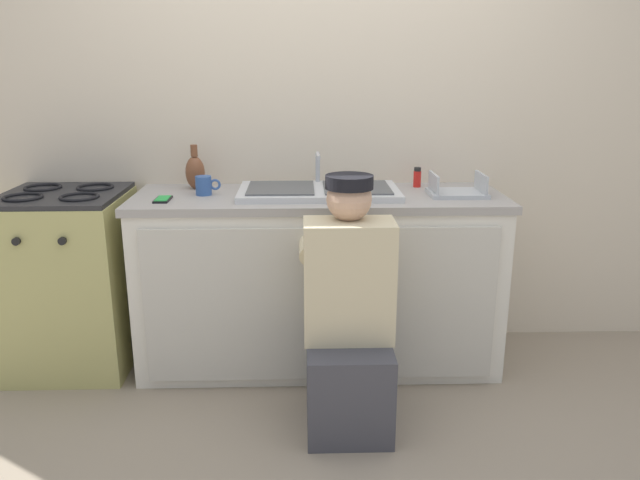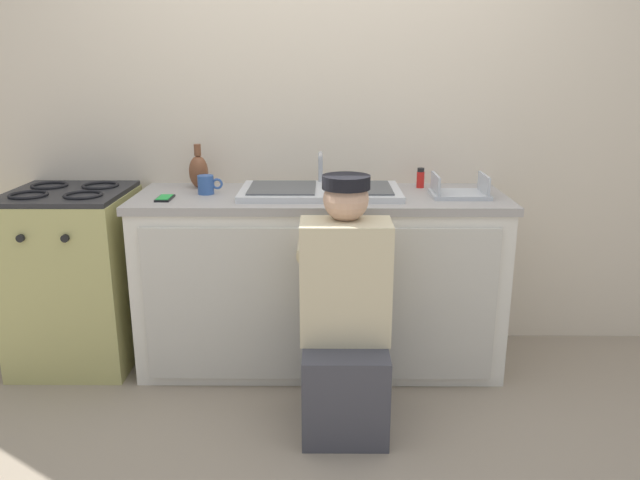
# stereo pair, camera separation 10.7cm
# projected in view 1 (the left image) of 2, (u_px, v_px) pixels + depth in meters

# --- Properties ---
(ground_plane) EXTENTS (12.00, 12.00, 0.00)m
(ground_plane) POSITION_uv_depth(u_px,v_px,m) (321.00, 386.00, 3.10)
(ground_plane) COLOR gray
(back_wall) EXTENTS (6.00, 0.10, 2.50)m
(back_wall) POSITION_uv_depth(u_px,v_px,m) (317.00, 119.00, 3.38)
(back_wall) COLOR beige
(back_wall) RESTS_ON ground_plane
(counter_cabinet) EXTENTS (1.82, 0.62, 0.87)m
(counter_cabinet) POSITION_uv_depth(u_px,v_px,m) (319.00, 284.00, 3.26)
(counter_cabinet) COLOR silver
(counter_cabinet) RESTS_ON ground_plane
(countertop) EXTENTS (1.86, 0.62, 0.04)m
(countertop) POSITION_uv_depth(u_px,v_px,m) (319.00, 198.00, 3.14)
(countertop) COLOR #9E9993
(countertop) RESTS_ON counter_cabinet
(sink_double_basin) EXTENTS (0.80, 0.44, 0.19)m
(sink_double_basin) POSITION_uv_depth(u_px,v_px,m) (319.00, 191.00, 3.13)
(sink_double_basin) COLOR silver
(sink_double_basin) RESTS_ON countertop
(stove_range) EXTENTS (0.59, 0.62, 0.94)m
(stove_range) POSITION_uv_depth(u_px,v_px,m) (71.00, 280.00, 3.22)
(stove_range) COLOR tan
(stove_range) RESTS_ON ground_plane
(plumber_person) EXTENTS (0.42, 0.61, 1.10)m
(plumber_person) POSITION_uv_depth(u_px,v_px,m) (349.00, 326.00, 2.67)
(plumber_person) COLOR #3F3F47
(plumber_person) RESTS_ON ground_plane
(spice_bottle_red) EXTENTS (0.04, 0.04, 0.10)m
(spice_bottle_red) POSITION_uv_depth(u_px,v_px,m) (417.00, 177.00, 3.31)
(spice_bottle_red) COLOR red
(spice_bottle_red) RESTS_ON countertop
(coffee_mug) EXTENTS (0.13, 0.08, 0.10)m
(coffee_mug) POSITION_uv_depth(u_px,v_px,m) (204.00, 185.00, 3.11)
(coffee_mug) COLOR #335699
(coffee_mug) RESTS_ON countertop
(dish_rack_tray) EXTENTS (0.28, 0.22, 0.11)m
(dish_rack_tray) POSITION_uv_depth(u_px,v_px,m) (457.00, 190.00, 3.11)
(dish_rack_tray) COLOR #B2B7BC
(dish_rack_tray) RESTS_ON countertop
(cell_phone) EXTENTS (0.07, 0.14, 0.01)m
(cell_phone) POSITION_uv_depth(u_px,v_px,m) (163.00, 199.00, 2.99)
(cell_phone) COLOR black
(cell_phone) RESTS_ON countertop
(vase_decorative) EXTENTS (0.10, 0.10, 0.23)m
(vase_decorative) POSITION_uv_depth(u_px,v_px,m) (195.00, 172.00, 3.25)
(vase_decorative) COLOR brown
(vase_decorative) RESTS_ON countertop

